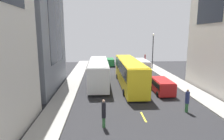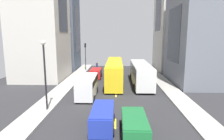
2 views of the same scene
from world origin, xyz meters
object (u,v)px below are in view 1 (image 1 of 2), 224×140
(delivery_van_white, at_px, (141,66))
(car_green_2, at_px, (110,61))
(streetcar_yellow, at_px, (129,71))
(car_blue_1, at_px, (121,62))
(pedestrian_waiting_curb, at_px, (104,113))
(pedestrian_walking_far, at_px, (145,58))
(city_bus_white, at_px, (99,70))
(pedestrian_crossing_mid, at_px, (187,100))
(car_red_0, at_px, (162,85))

(delivery_van_white, height_order, car_green_2, delivery_van_white)
(streetcar_yellow, distance_m, car_blue_1, 15.89)
(pedestrian_waiting_curb, bearing_deg, car_green_2, 129.93)
(car_green_2, xyz_separation_m, pedestrian_walking_far, (8.82, 2.93, 0.36))
(streetcar_yellow, height_order, delivery_van_white, streetcar_yellow)
(city_bus_white, distance_m, pedestrian_crossing_mid, 13.18)
(car_blue_1, distance_m, pedestrian_crossing_mid, 25.36)
(city_bus_white, distance_m, car_blue_1, 15.57)
(streetcar_yellow, relative_size, car_green_2, 3.17)
(car_green_2, bearing_deg, pedestrian_waiting_curb, -93.94)
(car_blue_1, relative_size, car_green_2, 1.03)
(delivery_van_white, bearing_deg, car_green_2, 117.14)
(car_red_0, height_order, car_green_2, car_red_0)
(pedestrian_waiting_curb, bearing_deg, car_blue_1, 124.63)
(delivery_van_white, height_order, pedestrian_crossing_mid, delivery_van_white)
(pedestrian_walking_far, bearing_deg, car_blue_1, -136.96)
(city_bus_white, relative_size, streetcar_yellow, 0.84)
(streetcar_yellow, height_order, car_blue_1, streetcar_yellow)
(car_green_2, bearing_deg, pedestrian_crossing_mid, -78.14)
(delivery_van_white, height_order, pedestrian_walking_far, delivery_van_white)
(pedestrian_walking_far, bearing_deg, streetcar_yellow, -100.90)
(streetcar_yellow, bearing_deg, city_bus_white, 165.21)
(pedestrian_crossing_mid, bearing_deg, car_red_0, -110.09)
(city_bus_white, height_order, car_blue_1, city_bus_white)
(car_green_2, relative_size, pedestrian_walking_far, 2.03)
(car_red_0, distance_m, car_blue_1, 19.63)
(car_green_2, height_order, pedestrian_crossing_mid, pedestrian_crossing_mid)
(city_bus_white, distance_m, delivery_van_white, 9.81)
(city_bus_white, bearing_deg, pedestrian_walking_far, 59.54)
(streetcar_yellow, xyz_separation_m, pedestrian_crossing_mid, (3.85, -9.33, -0.99))
(delivery_van_white, distance_m, pedestrian_walking_far, 13.31)
(city_bus_white, bearing_deg, delivery_van_white, 40.43)
(car_blue_1, relative_size, pedestrian_walking_far, 2.09)
(car_red_0, xyz_separation_m, pedestrian_waiting_curb, (-7.18, -8.11, 0.19))
(car_blue_1, distance_m, car_green_2, 2.87)
(streetcar_yellow, bearing_deg, car_green_2, 95.74)
(pedestrian_crossing_mid, bearing_deg, car_green_2, -102.23)
(streetcar_yellow, relative_size, pedestrian_walking_far, 6.43)
(streetcar_yellow, xyz_separation_m, car_blue_1, (0.75, 15.84, -1.11))
(pedestrian_crossing_mid, bearing_deg, delivery_van_white, -112.21)
(delivery_van_white, xyz_separation_m, car_red_0, (0.15, -11.06, -0.53))
(streetcar_yellow, bearing_deg, car_blue_1, 87.30)
(delivery_van_white, relative_size, pedestrian_walking_far, 2.82)
(streetcar_yellow, relative_size, delivery_van_white, 2.28)
(car_red_0, distance_m, pedestrian_crossing_mid, 5.74)
(pedestrian_walking_far, bearing_deg, pedestrian_waiting_curb, -100.30)
(pedestrian_waiting_curb, bearing_deg, streetcar_yellow, 116.19)
(car_green_2, relative_size, pedestrian_crossing_mid, 2.02)
(city_bus_white, distance_m, pedestrian_waiting_curb, 12.84)
(city_bus_white, relative_size, car_red_0, 2.70)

